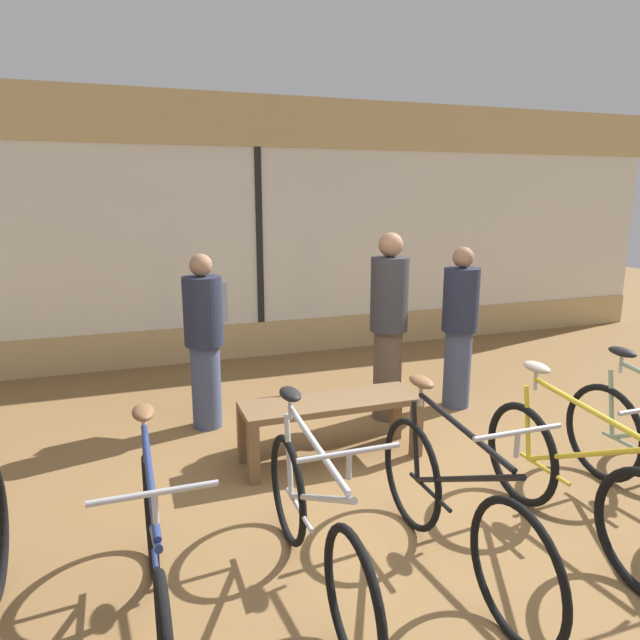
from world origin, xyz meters
TOP-DOWN VIEW (x-y plane):
  - ground_plane at (0.00, 0.00)m, footprint 24.00×24.00m
  - shop_back_wall at (0.00, 4.02)m, footprint 12.00×0.08m
  - bicycle_left at (-1.59, -0.49)m, footprint 0.46×1.74m
  - bicycle_center_left at (-0.80, -0.44)m, footprint 0.46×1.67m
  - bicycle_center at (-0.03, -0.54)m, footprint 0.46×1.70m
  - bicycle_center_right at (0.80, -0.53)m, footprint 0.46×1.69m
  - display_bench at (-0.18, 0.97)m, footprint 1.40×0.44m
  - customer_near_rack at (-0.99, 1.96)m, footprint 0.48×0.56m
  - customer_by_window at (1.39, 1.64)m, footprint 0.42×0.42m
  - customer_mid_floor at (0.61, 1.59)m, footprint 0.43×0.43m

SIDE VIEW (x-z plane):
  - ground_plane at x=0.00m, z-range 0.00..0.00m
  - bicycle_center_left at x=-0.80m, z-range -0.13..0.88m
  - bicycle_left at x=-1.59m, z-range -0.13..0.89m
  - bicycle_center_right at x=0.80m, z-range -0.13..0.90m
  - bicycle_center at x=-0.03m, z-range -0.12..0.91m
  - display_bench at x=-0.18m, z-range 0.16..0.65m
  - customer_by_window at x=1.39m, z-range 0.03..1.60m
  - customer_near_rack at x=-0.99m, z-range 0.06..1.61m
  - customer_mid_floor at x=0.61m, z-range 0.05..1.77m
  - shop_back_wall at x=0.00m, z-range 0.04..3.24m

